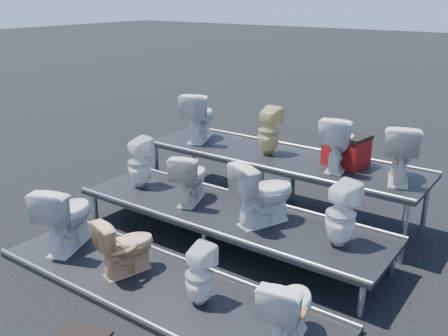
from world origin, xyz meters
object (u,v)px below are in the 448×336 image
Objects in this scene: toilet_6 at (264,192)px; toilet_9 at (269,131)px; toilet_1 at (126,245)px; toilet_3 at (288,308)px; toilet_7 at (341,214)px; toilet_10 at (339,142)px; red_crate at (346,151)px; toilet_5 at (190,177)px; toilet_11 at (401,152)px; toilet_4 at (139,163)px; toilet_8 at (199,116)px; toilet_2 at (199,275)px; toilet_0 at (66,215)px.

toilet_9 is (-0.71, 1.30, 0.36)m from toilet_6.
toilet_3 is at bearing -162.67° from toilet_1.
toilet_10 is (-0.61, 1.30, 0.40)m from toilet_7.
toilet_5 is at bearing -126.73° from red_crate.
toilet_9 is 0.94× the size of toilet_11.
toilet_9 is at bearing -21.48° from toilet_7.
toilet_1 is 3.06m from toilet_10.
toilet_4 is 0.93× the size of toilet_8.
toilet_8 is at bearing -49.16° from toilet_3.
toilet_5 is at bearing -67.79° from toilet_1.
toilet_10 reaches higher than red_crate.
toilet_9 is (-1.77, 2.60, 0.80)m from toilet_3.
toilet_1 is 1.05m from toilet_2.
toilet_7 is at bearing 134.67° from toilet_8.
toilet_3 is (3.12, 0.00, -0.08)m from toilet_0.
toilet_4 is at bearing 42.85° from toilet_9.
toilet_7 is 0.95× the size of toilet_8.
red_crate is (0.36, 2.80, 0.67)m from toilet_2.
toilet_4 is at bearing 22.84° from toilet_6.
toilet_11 is at bearing 170.96° from toilet_10.
toilet_10 is at bearing 178.79° from toilet_9.
toilet_4 is at bearing -139.83° from red_crate.
toilet_8 reaches higher than toilet_9.
toilet_1 is at bearing 135.72° from toilet_4.
toilet_5 is 2.10m from toilet_7.
toilet_4 is 1.91m from toilet_9.
toilet_9 is (-1.69, 1.30, 0.38)m from toilet_7.
toilet_9 is at bearing -161.12° from red_crate.
toilet_8 is at bearing -166.53° from red_crate.
toilet_5 is (-1.17, 1.30, 0.42)m from toilet_2.
toilet_8 is at bearing -112.72° from toilet_0.
toilet_3 is 0.90× the size of toilet_8.
toilet_2 is 1.02m from toilet_3.
toilet_0 is at bearing 35.88° from toilet_5.
toilet_3 is 2.57m from toilet_5.
toilet_6 reaches higher than red_crate.
toilet_1 is at bearing 74.75° from toilet_6.
toilet_11 is at bearing -162.56° from toilet_0.
toilet_11 is (3.23, 1.30, 0.41)m from toilet_4.
toilet_1 is 1.37m from toilet_5.
toilet_4 is at bearing 65.71° from toilet_8.
toilet_6 reaches higher than toilet_3.
toilet_8 is (-3.06, 2.60, 0.84)m from toilet_3.
toilet_3 is (2.08, 0.00, 0.01)m from toilet_1.
toilet_2 is 0.83× the size of toilet_8.
toilet_10 is at bearing 158.28° from toilet_8.
toilet_7 is 0.99× the size of toilet_11.
toilet_1 is (1.04, 0.00, -0.09)m from toilet_0.
toilet_11 is at bearing 158.28° from toilet_8.
toilet_10 reaches higher than toilet_3.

